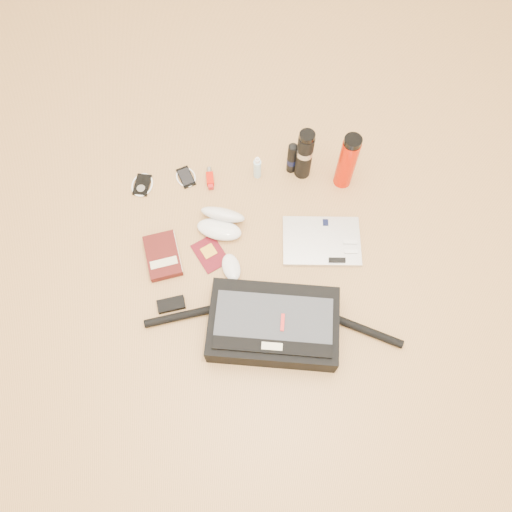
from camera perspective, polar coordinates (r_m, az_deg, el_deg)
name	(u,v)px	position (r m, az deg, el deg)	size (l,w,h in m)	color
ground	(263,273)	(1.94, 0.84, -2.01)	(4.00, 4.00, 0.00)	#AF8049
messenger_bag	(273,325)	(1.81, 1.91, -7.87)	(0.94, 0.37, 0.13)	black
laptop	(322,241)	(2.00, 7.53, 1.67)	(0.33, 0.25, 0.03)	silver
book	(163,256)	(1.98, -10.57, 0.02)	(0.15, 0.21, 0.04)	#420F0D
passport	(210,254)	(1.98, -5.26, 0.28)	(0.15, 0.17, 0.01)	#530A13
mouse	(231,267)	(1.93, -2.85, -1.29)	(0.09, 0.13, 0.04)	silver
sunglasses_case	(221,222)	(2.00, -4.03, 3.88)	(0.22, 0.21, 0.11)	white
ipod	(142,185)	(2.17, -12.87, 7.92)	(0.11, 0.12, 0.01)	black
phone	(186,177)	(2.16, -8.02, 8.92)	(0.10, 0.11, 0.01)	black
inhaler	(210,178)	(2.14, -5.28, 8.84)	(0.03, 0.10, 0.03)	#BE1305
spray_bottle	(257,168)	(2.11, 0.15, 10.02)	(0.03, 0.03, 0.12)	#AAD6E8
aerosol_can	(292,158)	(2.11, 4.13, 11.12)	(0.04, 0.04, 0.17)	black
thermos_black	(305,154)	(2.06, 5.57, 11.48)	(0.07, 0.07, 0.26)	black
thermos_red	(347,162)	(2.05, 10.38, 10.56)	(0.10, 0.10, 0.28)	red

